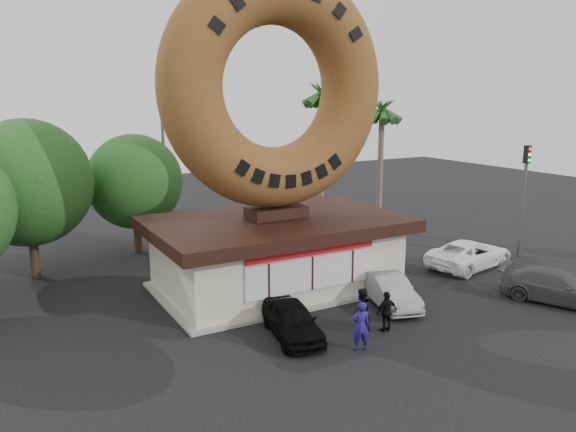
{
  "coord_description": "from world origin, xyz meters",
  "views": [
    {
      "loc": [
        -11.56,
        -15.66,
        8.69
      ],
      "look_at": [
        -0.52,
        4.0,
        3.8
      ],
      "focal_mm": 35.0,
      "sensor_mm": 36.0,
      "label": 1
    }
  ],
  "objects_px": {
    "donut_shop": "(277,251)",
    "person_left": "(361,326)",
    "car_silver": "(390,291)",
    "car_white": "(470,254)",
    "person_right": "(387,312)",
    "car_grey": "(557,287)",
    "giant_donut": "(276,87)",
    "traffic_signal": "(524,187)",
    "person_center": "(361,311)",
    "car_black": "(292,320)",
    "street_lamp": "(167,169)"
  },
  "relations": [
    {
      "from": "car_white",
      "to": "car_grey",
      "type": "bearing_deg",
      "value": 164.69
    },
    {
      "from": "giant_donut",
      "to": "person_right",
      "type": "height_order",
      "value": "giant_donut"
    },
    {
      "from": "donut_shop",
      "to": "person_left",
      "type": "height_order",
      "value": "donut_shop"
    },
    {
      "from": "donut_shop",
      "to": "person_right",
      "type": "distance_m",
      "value": 6.51
    },
    {
      "from": "person_center",
      "to": "street_lamp",
      "type": "bearing_deg",
      "value": -103.27
    },
    {
      "from": "donut_shop",
      "to": "traffic_signal",
      "type": "xyz_separation_m",
      "value": [
        14.0,
        -1.99,
        2.1
      ]
    },
    {
      "from": "person_right",
      "to": "car_grey",
      "type": "xyz_separation_m",
      "value": [
        8.28,
        -1.17,
        -0.1
      ]
    },
    {
      "from": "person_left",
      "to": "person_right",
      "type": "height_order",
      "value": "person_left"
    },
    {
      "from": "person_left",
      "to": "car_silver",
      "type": "bearing_deg",
      "value": -121.82
    },
    {
      "from": "car_silver",
      "to": "car_grey",
      "type": "relative_size",
      "value": 0.83
    },
    {
      "from": "donut_shop",
      "to": "person_center",
      "type": "relative_size",
      "value": 6.49
    },
    {
      "from": "car_silver",
      "to": "giant_donut",
      "type": "bearing_deg",
      "value": 141.79
    },
    {
      "from": "car_grey",
      "to": "giant_donut",
      "type": "bearing_deg",
      "value": 115.68
    },
    {
      "from": "car_silver",
      "to": "car_white",
      "type": "relative_size",
      "value": 0.77
    },
    {
      "from": "car_silver",
      "to": "car_black",
      "type": "bearing_deg",
      "value": -155.71
    },
    {
      "from": "street_lamp",
      "to": "person_center",
      "type": "bearing_deg",
      "value": -82.08
    },
    {
      "from": "donut_shop",
      "to": "person_right",
      "type": "height_order",
      "value": "donut_shop"
    },
    {
      "from": "donut_shop",
      "to": "traffic_signal",
      "type": "relative_size",
      "value": 1.84
    },
    {
      "from": "car_silver",
      "to": "traffic_signal",
      "type": "bearing_deg",
      "value": 27.78
    },
    {
      "from": "person_left",
      "to": "car_silver",
      "type": "height_order",
      "value": "person_left"
    },
    {
      "from": "person_left",
      "to": "car_grey",
      "type": "distance_m",
      "value": 10.08
    },
    {
      "from": "car_black",
      "to": "car_white",
      "type": "xyz_separation_m",
      "value": [
        12.16,
        2.94,
        0.05
      ]
    },
    {
      "from": "donut_shop",
      "to": "car_silver",
      "type": "height_order",
      "value": "donut_shop"
    },
    {
      "from": "giant_donut",
      "to": "car_silver",
      "type": "distance_m",
      "value": 9.88
    },
    {
      "from": "person_center",
      "to": "car_grey",
      "type": "bearing_deg",
      "value": 149.34
    },
    {
      "from": "donut_shop",
      "to": "car_grey",
      "type": "distance_m",
      "value": 12.18
    },
    {
      "from": "person_left",
      "to": "car_silver",
      "type": "distance_m",
      "value": 4.6
    },
    {
      "from": "street_lamp",
      "to": "car_grey",
      "type": "bearing_deg",
      "value": -56.88
    },
    {
      "from": "giant_donut",
      "to": "car_black",
      "type": "relative_size",
      "value": 2.72
    },
    {
      "from": "person_center",
      "to": "car_grey",
      "type": "xyz_separation_m",
      "value": [
        9.19,
        -1.53,
        -0.18
      ]
    },
    {
      "from": "giant_donut",
      "to": "car_white",
      "type": "bearing_deg",
      "value": -11.7
    },
    {
      "from": "donut_shop",
      "to": "giant_donut",
      "type": "xyz_separation_m",
      "value": [
        0.0,
        0.02,
        7.22
      ]
    },
    {
      "from": "car_white",
      "to": "person_left",
      "type": "bearing_deg",
      "value": 105.94
    },
    {
      "from": "person_left",
      "to": "person_right",
      "type": "bearing_deg",
      "value": -135.85
    },
    {
      "from": "street_lamp",
      "to": "traffic_signal",
      "type": "xyz_separation_m",
      "value": [
        15.86,
        -12.01,
        -0.61
      ]
    },
    {
      "from": "street_lamp",
      "to": "traffic_signal",
      "type": "relative_size",
      "value": 1.32
    },
    {
      "from": "giant_donut",
      "to": "car_grey",
      "type": "bearing_deg",
      "value": -38.1
    },
    {
      "from": "giant_donut",
      "to": "car_black",
      "type": "height_order",
      "value": "giant_donut"
    },
    {
      "from": "giant_donut",
      "to": "car_white",
      "type": "xyz_separation_m",
      "value": [
        10.12,
        -2.1,
        -8.29
      ]
    },
    {
      "from": "giant_donut",
      "to": "car_silver",
      "type": "xyz_separation_m",
      "value": [
        3.09,
        -4.29,
        -8.35
      ]
    },
    {
      "from": "car_grey",
      "to": "car_silver",
      "type": "bearing_deg",
      "value": 127.41
    },
    {
      "from": "giant_donut",
      "to": "car_white",
      "type": "height_order",
      "value": "giant_donut"
    },
    {
      "from": "traffic_signal",
      "to": "person_right",
      "type": "relative_size",
      "value": 3.89
    },
    {
      "from": "person_right",
      "to": "car_silver",
      "type": "relative_size",
      "value": 0.4
    },
    {
      "from": "car_grey",
      "to": "car_black",
      "type": "bearing_deg",
      "value": 141.83
    },
    {
      "from": "person_left",
      "to": "car_white",
      "type": "distance_m",
      "value": 11.77
    },
    {
      "from": "person_right",
      "to": "car_black",
      "type": "relative_size",
      "value": 0.41
    },
    {
      "from": "traffic_signal",
      "to": "giant_donut",
      "type": "bearing_deg",
      "value": 171.83
    },
    {
      "from": "traffic_signal",
      "to": "person_left",
      "type": "distance_m",
      "value": 15.68
    },
    {
      "from": "person_center",
      "to": "person_left",
      "type": "bearing_deg",
      "value": 31.52
    }
  ]
}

